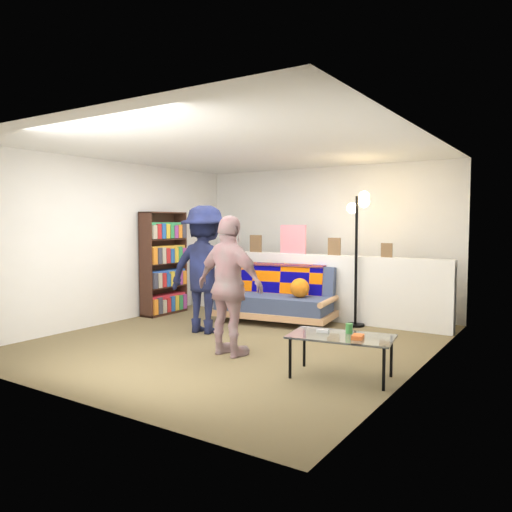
# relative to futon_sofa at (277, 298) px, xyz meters

# --- Properties ---
(ground) EXTENTS (5.00, 5.00, 0.00)m
(ground) POSITION_rel_futon_sofa_xyz_m (0.20, -1.29, -0.35)
(ground) COLOR brown
(ground) RESTS_ON ground
(room_shell) EXTENTS (4.60, 5.05, 2.45)m
(room_shell) POSITION_rel_futon_sofa_xyz_m (0.20, -0.82, 1.32)
(room_shell) COLOR silver
(room_shell) RESTS_ON ground
(half_wall_ledge) EXTENTS (4.45, 0.15, 1.00)m
(half_wall_ledge) POSITION_rel_futon_sofa_xyz_m (0.20, 0.51, 0.15)
(half_wall_ledge) COLOR silver
(half_wall_ledge) RESTS_ON ground
(ledge_decor) EXTENTS (2.97, 0.02, 0.45)m
(ledge_decor) POSITION_rel_futon_sofa_xyz_m (-0.02, 0.49, 0.82)
(ledge_decor) COLOR brown
(ledge_decor) RESTS_ON half_wall_ledge
(futon_sofa) EXTENTS (1.85, 1.06, 0.76)m
(futon_sofa) POSITION_rel_futon_sofa_xyz_m (0.00, 0.00, 0.00)
(futon_sofa) COLOR tan
(futon_sofa) RESTS_ON ground
(bookshelf) EXTENTS (0.28, 0.83, 1.66)m
(bookshelf) POSITION_rel_futon_sofa_xyz_m (-1.88, -0.44, 0.42)
(bookshelf) COLOR #321910
(bookshelf) RESTS_ON ground
(coffee_table) EXTENTS (1.06, 0.69, 0.51)m
(coffee_table) POSITION_rel_futon_sofa_xyz_m (1.89, -1.98, 0.03)
(coffee_table) COLOR black
(coffee_table) RESTS_ON ground
(floor_lamp) EXTENTS (0.40, 0.36, 1.94)m
(floor_lamp) POSITION_rel_futon_sofa_xyz_m (1.13, 0.37, 1.02)
(floor_lamp) COLOR black
(floor_lamp) RESTS_ON ground
(person_left) EXTENTS (1.17, 0.75, 1.72)m
(person_left) POSITION_rel_futon_sofa_xyz_m (-0.46, -1.13, 0.51)
(person_left) COLOR black
(person_left) RESTS_ON ground
(person_right) EXTENTS (0.96, 0.49, 1.57)m
(person_right) POSITION_rel_futon_sofa_xyz_m (0.52, -1.91, 0.44)
(person_right) COLOR #D38890
(person_right) RESTS_ON ground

